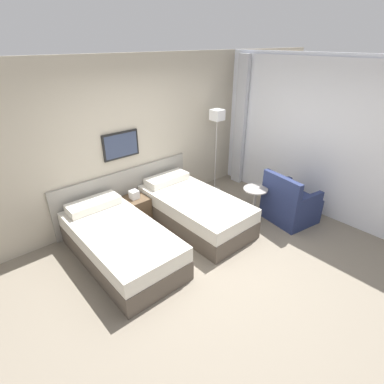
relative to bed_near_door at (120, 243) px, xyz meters
name	(u,v)px	position (x,y,z in m)	size (l,w,h in m)	color
ground_plane	(211,258)	(0.99, -0.87, -0.27)	(16.00, 16.00, 0.00)	slate
wall_headboard	(133,143)	(0.97, 1.06, 1.03)	(10.00, 0.10, 2.70)	#B7AD99
wall_window	(323,140)	(3.43, -1.06, 1.07)	(0.21, 4.40, 2.70)	white
bed_near_door	(120,243)	(0.00, 0.00, 0.00)	(1.01, 2.01, 0.65)	brown
bed_near_window	(194,209)	(1.43, 0.00, 0.00)	(1.01, 2.01, 0.65)	brown
nightstand	(136,209)	(0.71, 0.74, -0.04)	(0.41, 0.43, 0.59)	brown
floor_lamp	(217,126)	(2.62, 0.68, 1.12)	(0.24, 0.24, 1.69)	#9E9993
side_table	(255,198)	(2.31, -0.59, 0.14)	(0.42, 0.42, 0.60)	gray
armchair	(289,205)	(2.76, -1.02, 0.02)	(0.83, 0.88, 0.90)	navy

